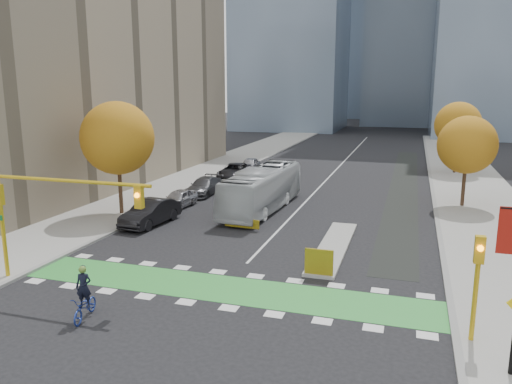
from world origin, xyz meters
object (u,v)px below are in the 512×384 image
Objects in this scene: tree_east_far at (458,125)px; bus at (262,189)px; tree_west at (117,138)px; parked_car_e at (250,165)px; tree_east_near at (467,145)px; parked_car_c at (204,186)px; parked_car_b at (151,213)px; cyclist at (85,301)px; traffic_signal_west at (44,202)px; traffic_signal_east at (477,273)px; hazard_board at (319,262)px; parked_car_a at (179,199)px; parked_car_d at (235,171)px.

bus is at bearing -125.15° from tree_east_far.
bus is at bearing 25.83° from tree_west.
tree_east_far is 1.79× the size of parked_car_e.
tree_east_near is 24.09m from parked_car_e.
tree_east_near is 21.47m from parked_car_c.
parked_car_c is (-21.00, -1.73, -4.13)m from tree_east_near.
cyclist is at bearing -65.92° from parked_car_b.
cyclist reaches higher than parked_car_b.
tree_east_near is 0.61× the size of bus.
tree_west is at bearing 108.02° from traffic_signal_west.
tree_west is 11.17m from bus.
parked_car_b is 1.20× the size of parked_car_e.
parked_car_c is (-0.36, 10.00, -0.12)m from parked_car_b.
bus is (-13.11, 17.06, -1.11)m from traffic_signal_east.
parked_car_e is at bearing -167.05° from tree_east_far.
cyclist is at bearing -34.11° from traffic_signal_west.
traffic_signal_west is at bearing -158.45° from hazard_board.
tree_east_far reaches higher than parked_car_e.
tree_west is at bearing -133.30° from tree_east_far.
tree_east_far is 35.14m from parked_car_b.
traffic_signal_west reaches higher than bus.
traffic_signal_west is (-19.93, -22.51, -0.83)m from tree_east_near.
bus is 2.32× the size of parked_car_c.
parked_car_e is at bearing 93.66° from parked_car_a.
tree_west is 6.63m from parked_car_a.
traffic_signal_east is at bearing -1.97° from cyclist.
hazard_board is 14.02m from parked_car_b.
tree_west is 1.64× the size of parked_car_c.
parked_car_c is at bearing 89.89° from cyclist.
tree_east_far is 31.61m from parked_car_a.
traffic_signal_west is 33.75m from parked_car_e.
hazard_board is 27.17m from parked_car_d.
tree_west reaches higher than parked_car_c.
parked_car_d reaches higher than parked_car_e.
tree_west is (-16.00, 7.80, 4.82)m from hazard_board.
tree_east_near is 22.23m from parked_car_d.
traffic_signal_east is 21.54m from bus.
parked_car_d is at bearing 96.78° from parked_car_b.
parked_car_b is (3.36, -1.73, -4.77)m from tree_west.
tree_east_near is at bearing 35.22° from parked_car_b.
traffic_signal_east is 0.73× the size of parked_car_d.
tree_west is 0.96× the size of traffic_signal_west.
parked_car_b is at bearing -127.32° from tree_east_far.
parked_car_e is (-1.07, 33.57, -3.31)m from traffic_signal_west.
tree_east_far is 44.53m from cyclist.
hazard_board reaches higher than parked_car_a.
parked_car_e is (-6.39, 16.51, -0.90)m from bus.
tree_east_near reaches higher than hazard_board.
parked_car_d is (3.00, 16.05, -4.83)m from tree_west.
tree_west reaches higher than traffic_signal_west.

